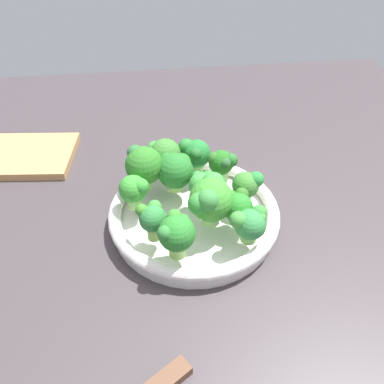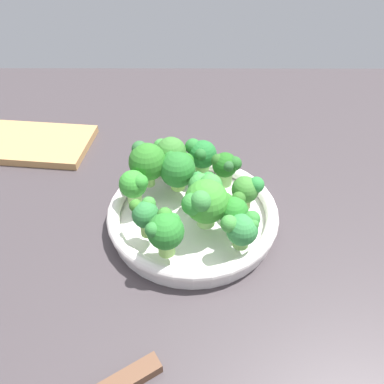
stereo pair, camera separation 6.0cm
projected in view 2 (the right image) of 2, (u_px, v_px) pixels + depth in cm
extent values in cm
cube|color=#3D3639|center=(194.00, 228.00, 65.56)|extent=(130.00, 130.00, 2.50)
cylinder|color=white|center=(192.00, 219.00, 64.25)|extent=(27.07, 27.07, 1.72)
torus|color=white|center=(192.00, 211.00, 63.01)|extent=(28.20, 28.20, 2.10)
cylinder|color=#99D563|center=(168.00, 246.00, 54.02)|extent=(2.44, 2.44, 2.64)
sphere|color=#297D2A|center=(167.00, 231.00, 52.06)|extent=(5.21, 5.21, 5.21)
sphere|color=#35822B|center=(166.00, 215.00, 52.47)|extent=(2.22, 2.22, 2.22)
sphere|color=#2E7A32|center=(154.00, 230.00, 50.50)|extent=(2.10, 2.10, 2.10)
sphere|color=#318B35|center=(174.00, 221.00, 52.92)|extent=(2.47, 2.47, 2.47)
cylinder|color=#89B454|center=(245.00, 200.00, 61.86)|extent=(2.23, 2.23, 2.18)
sphere|color=#3D7F30|center=(246.00, 188.00, 60.24)|extent=(4.34, 4.34, 4.34)
sphere|color=#2B8438|center=(257.00, 184.00, 59.45)|extent=(2.57, 2.57, 2.57)
sphere|color=#2B8838|center=(256.00, 183.00, 59.77)|extent=(1.80, 1.80, 1.80)
sphere|color=#3B8535|center=(256.00, 186.00, 59.88)|extent=(2.07, 2.07, 2.07)
cylinder|color=#8ABF65|center=(207.00, 218.00, 58.54)|extent=(2.78, 2.78, 2.39)
sphere|color=#3C912F|center=(208.00, 201.00, 56.34)|extent=(6.71, 6.71, 6.71)
sphere|color=#338734|center=(197.00, 204.00, 54.63)|extent=(3.38, 3.38, 3.38)
sphere|color=green|center=(212.00, 186.00, 57.27)|extent=(3.69, 3.69, 3.69)
sphere|color=#3A883C|center=(203.00, 201.00, 53.74)|extent=(3.15, 3.15, 3.15)
cylinder|color=#8FC564|center=(150.00, 178.00, 65.69)|extent=(1.92, 1.92, 2.74)
sphere|color=#2D7525|center=(149.00, 162.00, 63.45)|extent=(6.36, 6.36, 6.36)
sphere|color=#2E6732|center=(141.00, 149.00, 63.37)|extent=(2.68, 2.68, 2.68)
sphere|color=#2D6F29|center=(144.00, 151.00, 63.83)|extent=(2.88, 2.88, 2.88)
cylinder|color=#95C95A|center=(179.00, 183.00, 65.27)|extent=(2.43, 2.43, 1.91)
sphere|color=#267029|center=(179.00, 170.00, 63.37)|extent=(6.05, 6.05, 6.05)
sphere|color=#277229|center=(172.00, 159.00, 63.80)|extent=(2.60, 2.60, 2.60)
sphere|color=#247220|center=(187.00, 162.00, 63.94)|extent=(3.05, 3.05, 3.05)
cylinder|color=#8FCB67|center=(234.00, 223.00, 58.28)|extent=(2.12, 2.12, 1.62)
sphere|color=#287A27|center=(235.00, 212.00, 56.79)|extent=(4.58, 4.58, 4.58)
sphere|color=#2F6923|center=(240.00, 199.00, 57.22)|extent=(2.20, 2.20, 2.20)
sphere|color=#2D6F24|center=(227.00, 201.00, 56.93)|extent=(2.71, 2.71, 2.71)
cylinder|color=#87C359|center=(202.00, 197.00, 62.34)|extent=(1.84, 1.84, 2.12)
sphere|color=green|center=(202.00, 186.00, 60.78)|extent=(4.13, 4.13, 4.13)
sphere|color=#308D3B|center=(199.00, 177.00, 61.26)|extent=(1.77, 1.77, 1.77)
sphere|color=#308835|center=(210.00, 179.00, 60.82)|extent=(2.35, 2.35, 2.35)
cylinder|color=#98D773|center=(225.00, 177.00, 65.95)|extent=(2.79, 2.79, 2.58)
sphere|color=#23681E|center=(226.00, 165.00, 64.20)|extent=(4.29, 4.29, 4.29)
sphere|color=#2A5A2C|center=(229.00, 166.00, 62.64)|extent=(1.88, 1.88, 1.88)
sphere|color=#2C6523|center=(219.00, 161.00, 63.71)|extent=(2.33, 2.33, 2.33)
sphere|color=#276627|center=(236.00, 163.00, 63.45)|extent=(2.45, 2.45, 2.45)
cylinder|color=#8DBF66|center=(136.00, 196.00, 62.45)|extent=(2.39, 2.39, 2.23)
sphere|color=green|center=(134.00, 184.00, 60.76)|extent=(4.53, 4.53, 4.53)
sphere|color=green|center=(142.00, 182.00, 59.77)|extent=(2.57, 2.57, 2.57)
sphere|color=green|center=(127.00, 180.00, 60.88)|extent=(1.84, 1.84, 1.84)
cylinder|color=#92C35D|center=(148.00, 227.00, 56.75)|extent=(1.99, 1.99, 2.70)
sphere|color=#2E7A39|center=(147.00, 215.00, 55.02)|extent=(4.01, 4.01, 4.01)
sphere|color=#3B8A35|center=(150.00, 204.00, 55.33)|extent=(2.14, 2.14, 2.14)
sphere|color=#387C28|center=(137.00, 206.00, 54.93)|extent=(1.92, 1.92, 1.92)
cylinder|color=#92DA70|center=(204.00, 166.00, 68.96)|extent=(2.56, 2.56, 1.93)
sphere|color=#22722F|center=(204.00, 154.00, 67.27)|extent=(5.04, 5.04, 5.04)
sphere|color=#287630|center=(196.00, 146.00, 67.08)|extent=(2.81, 2.81, 2.81)
sphere|color=#26662A|center=(202.00, 155.00, 65.38)|extent=(2.19, 2.19, 2.19)
cylinder|color=#7DB95A|center=(242.00, 241.00, 55.40)|extent=(2.37, 2.37, 1.66)
sphere|color=#348641|center=(244.00, 230.00, 53.88)|extent=(4.62, 4.62, 4.62)
sphere|color=#368935|center=(254.00, 219.00, 53.87)|extent=(2.37, 2.37, 2.37)
sphere|color=#3E9039|center=(231.00, 224.00, 53.03)|extent=(2.55, 2.55, 2.55)
sphere|color=#398C38|center=(254.00, 224.00, 53.37)|extent=(1.92, 1.92, 1.92)
cylinder|color=#93C869|center=(173.00, 166.00, 68.54)|extent=(2.17, 2.17, 2.43)
sphere|color=#3A7A30|center=(172.00, 152.00, 66.59)|extent=(5.46, 5.46, 5.46)
sphere|color=#398C35|center=(163.00, 147.00, 67.22)|extent=(2.87, 2.87, 2.87)
sphere|color=#318A2D|center=(163.00, 145.00, 67.25)|extent=(2.25, 2.25, 2.25)
cube|color=brown|center=(124.00, 383.00, 43.96)|extent=(9.31, 6.95, 1.50)
cube|color=tan|center=(28.00, 143.00, 81.98)|extent=(28.25, 17.59, 1.60)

